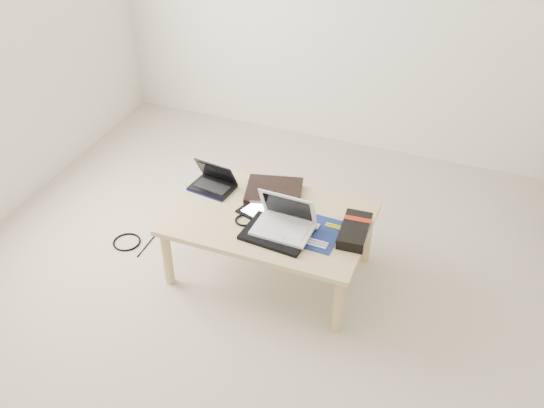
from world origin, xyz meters
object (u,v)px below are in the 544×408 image
at_px(white_laptop, 285,221).
at_px(gpu_box, 355,231).
at_px(coffee_table, 269,224).
at_px(netbook, 213,182).

height_order(white_laptop, gpu_box, white_laptop).
distance_m(coffee_table, netbook, 0.44).
bearing_deg(coffee_table, netbook, 160.53).
bearing_deg(gpu_box, netbook, 171.89).
height_order(netbook, white_laptop, white_laptop).
xyz_separation_m(coffee_table, gpu_box, (0.48, 0.02, 0.08)).
xyz_separation_m(coffee_table, netbook, (-0.41, 0.15, 0.08)).
bearing_deg(gpu_box, white_laptop, -164.38).
xyz_separation_m(coffee_table, white_laptop, (0.12, -0.08, 0.11)).
height_order(coffee_table, gpu_box, gpu_box).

